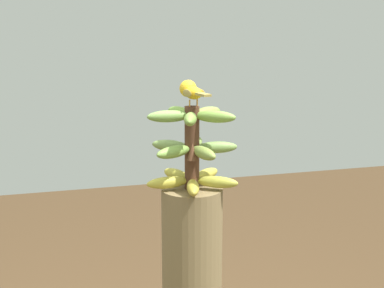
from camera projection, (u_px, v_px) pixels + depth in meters
The scene contains 2 objects.
banana_bunch at pixel (192, 148), 1.81m from camera, with size 0.33×0.33×0.29m.
perched_bird at pixel (191, 91), 1.79m from camera, with size 0.07×0.22×0.09m.
Camera 1 is at (0.48, 1.70, 1.66)m, focal length 48.61 mm.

